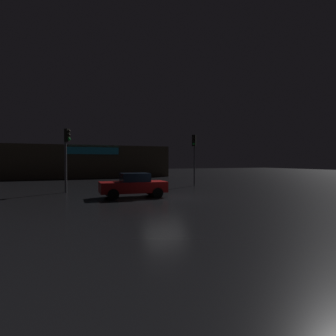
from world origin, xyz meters
name	(u,v)px	position (x,y,z in m)	size (l,w,h in m)	color
ground_plane	(165,198)	(0.00, 0.00, 0.00)	(120.00, 120.00, 0.00)	black
store_building	(90,162)	(-1.20, 24.65, 2.14)	(20.92, 6.38, 4.27)	brown
traffic_signal_main	(67,149)	(-5.27, 5.28, 3.07)	(0.42, 0.42, 4.45)	#595B60
traffic_signal_opposite	(194,148)	(5.43, 6.59, 3.36)	(0.41, 0.43, 4.51)	#595B60
car_near	(133,185)	(-1.70, 0.90, 0.75)	(4.05, 2.09, 1.47)	#A51414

